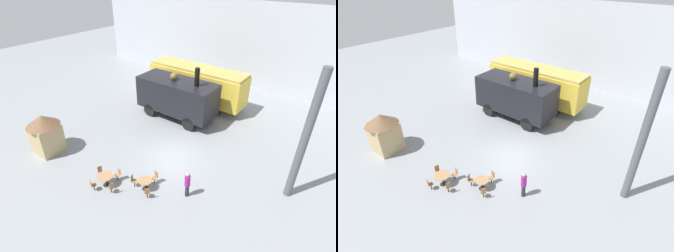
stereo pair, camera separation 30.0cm
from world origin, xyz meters
The scene contains 16 objects.
ground_plane centered at (0.00, 0.00, 0.00)m, with size 80.00×80.00×0.00m, color gray.
backdrop_wall centered at (0.00, 15.61, 4.50)m, with size 44.00×0.15×9.00m.
passenger_coach_vintage centered at (-3.31, 8.53, 2.14)m, with size 9.74×2.60×3.68m.
steam_locomotive centered at (-3.14, 4.89, 2.14)m, with size 7.03×2.85×5.03m.
cafe_table_near centered at (-1.62, -4.99, 0.63)m, with size 0.98×0.98×0.76m.
cafe_table_mid centered at (0.59, -3.76, 0.56)m, with size 0.88×0.88×0.71m.
cafe_chair_0 centered at (-2.43, -4.71, 0.51)m, with size 0.39×0.37×0.87m.
cafe_chair_1 centered at (-1.89, -5.80, 0.51)m, with size 0.37×0.39×0.87m.
cafe_chair_2 centered at (-0.80, -5.26, 0.51)m, with size 0.39×0.37×0.87m.
cafe_chair_3 centered at (-1.34, -4.17, 0.51)m, with size 0.37×0.39×0.87m.
cafe_chair_4 centered at (1.20, -4.29, 0.51)m, with size 0.41×0.40×0.87m.
cafe_chair_5 centered at (0.74, -2.96, 0.51)m, with size 0.36×0.38×0.87m.
cafe_chair_6 centered at (-0.18, -4.02, 0.51)m, with size 0.39×0.37×0.87m.
visitor_person centered at (2.95, -2.68, 0.97)m, with size 0.34×0.34×1.78m.
ticket_kiosk centered at (-7.78, -5.04, 1.67)m, with size 2.34×2.34×3.00m.
support_pillar centered at (7.78, 1.07, 4.00)m, with size 0.44×0.44×8.00m.
Camera 1 is at (8.82, -12.45, 11.87)m, focal length 28.00 mm.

